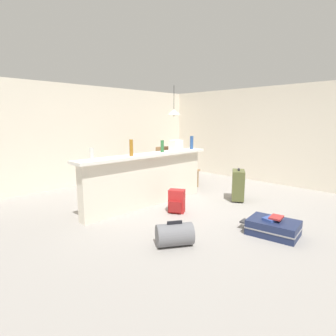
% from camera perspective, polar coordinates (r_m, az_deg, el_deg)
% --- Properties ---
extents(ground_plane, '(13.00, 13.00, 0.05)m').
position_cam_1_polar(ground_plane, '(5.50, 3.88, -7.84)').
color(ground_plane, gray).
extents(wall_back, '(6.60, 0.10, 2.50)m').
position_cam_1_polar(wall_back, '(7.61, -13.67, 6.62)').
color(wall_back, silver).
rests_on(wall_back, ground_plane).
extents(wall_right, '(0.10, 6.00, 2.50)m').
position_cam_1_polar(wall_right, '(7.95, 17.05, 6.60)').
color(wall_right, silver).
rests_on(wall_right, ground_plane).
extents(partition_half_wall, '(2.80, 0.20, 0.96)m').
position_cam_1_polar(partition_half_wall, '(5.35, -4.27, -2.74)').
color(partition_half_wall, silver).
rests_on(partition_half_wall, ground_plane).
extents(bar_countertop, '(2.96, 0.40, 0.05)m').
position_cam_1_polar(bar_countertop, '(5.26, -4.34, 2.66)').
color(bar_countertop, white).
rests_on(bar_countertop, partition_half_wall).
extents(bottle_white, '(0.07, 0.07, 0.21)m').
position_cam_1_polar(bottle_white, '(4.48, -15.45, 2.71)').
color(bottle_white, silver).
rests_on(bottle_white, bar_countertop).
extents(bottle_amber, '(0.06, 0.06, 0.29)m').
position_cam_1_polar(bottle_amber, '(4.96, -7.59, 4.17)').
color(bottle_amber, '#9E661E').
rests_on(bottle_amber, bar_countertop).
extents(bottle_green, '(0.07, 0.07, 0.24)m').
position_cam_1_polar(bottle_green, '(5.52, -1.19, 4.53)').
color(bottle_green, '#2D6B38').
rests_on(bottle_green, bar_countertop).
extents(bottle_blue, '(0.07, 0.07, 0.29)m').
position_cam_1_polar(bottle_blue, '(6.11, 4.90, 5.26)').
color(bottle_blue, '#284C89').
rests_on(bottle_blue, bar_countertop).
extents(grocery_bag, '(0.26, 0.18, 0.22)m').
position_cam_1_polar(grocery_bag, '(5.80, 1.66, 4.71)').
color(grocery_bag, silver).
rests_on(grocery_bag, bar_countertop).
extents(dining_table, '(1.10, 0.80, 0.74)m').
position_cam_1_polar(dining_table, '(7.28, 0.77, 1.99)').
color(dining_table, '#332319').
rests_on(dining_table, ground_plane).
extents(dining_chair_near_partition, '(0.40, 0.40, 0.93)m').
position_cam_1_polar(dining_chair_near_partition, '(6.85, 3.82, 0.35)').
color(dining_chair_near_partition, '#9E754C').
rests_on(dining_chair_near_partition, ground_plane).
extents(dining_chair_far_side, '(0.45, 0.45, 0.93)m').
position_cam_1_polar(dining_chair_far_side, '(7.67, -1.65, 1.40)').
color(dining_chair_far_side, '#9E754C').
rests_on(dining_chair_far_side, ground_plane).
extents(pendant_lamp, '(0.34, 0.34, 0.77)m').
position_cam_1_polar(pendant_lamp, '(7.14, 1.22, 11.49)').
color(pendant_lamp, black).
extents(suitcase_flat_navy, '(0.58, 0.87, 0.22)m').
position_cam_1_polar(suitcase_flat_navy, '(4.37, 20.87, -11.41)').
color(suitcase_flat_navy, '#1E284C').
rests_on(suitcase_flat_navy, ground_plane).
extents(duffel_bag_grey, '(0.57, 0.51, 0.34)m').
position_cam_1_polar(duffel_bag_grey, '(3.76, 1.36, -13.58)').
color(duffel_bag_grey, slate).
rests_on(duffel_bag_grey, ground_plane).
extents(suitcase_upright_olive, '(0.50, 0.44, 0.67)m').
position_cam_1_polar(suitcase_upright_olive, '(5.88, 14.27, -3.38)').
color(suitcase_upright_olive, '#51562D').
rests_on(suitcase_upright_olive, ground_plane).
extents(backpack_red, '(0.32, 0.33, 0.42)m').
position_cam_1_polar(backpack_red, '(5.00, 1.79, -6.94)').
color(backpack_red, red).
rests_on(backpack_red, ground_plane).
extents(book_stack, '(0.28, 0.26, 0.06)m').
position_cam_1_polar(book_stack, '(4.32, 20.88, -9.67)').
color(book_stack, '#334C99').
rests_on(book_stack, suitcase_flat_navy).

